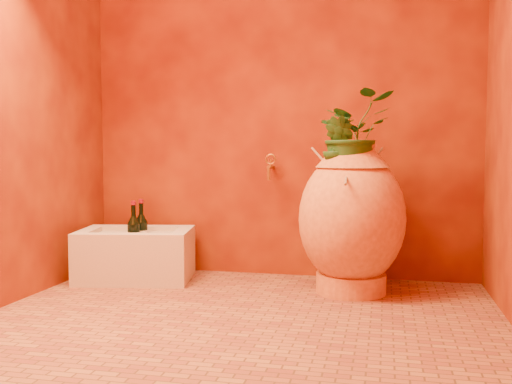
% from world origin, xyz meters
% --- Properties ---
extents(floor, '(2.50, 2.50, 0.00)m').
position_xyz_m(floor, '(0.00, 0.00, 0.00)').
color(floor, brown).
rests_on(floor, ground).
extents(wall_back, '(2.50, 0.02, 2.50)m').
position_xyz_m(wall_back, '(0.00, 1.00, 1.25)').
color(wall_back, '#520E04').
rests_on(wall_back, ground).
extents(wall_left, '(0.02, 2.00, 2.50)m').
position_xyz_m(wall_left, '(-1.25, 0.00, 1.25)').
color(wall_left, '#520E04').
rests_on(wall_left, ground).
extents(amphora, '(0.64, 0.65, 0.86)m').
position_xyz_m(amphora, '(0.49, 0.61, 0.43)').
color(amphora, '#DB8B3D').
rests_on(amphora, floor).
extents(stone_basin, '(0.76, 0.59, 0.32)m').
position_xyz_m(stone_basin, '(-0.85, 0.65, 0.15)').
color(stone_basin, beige).
rests_on(stone_basin, floor).
extents(wine_bottle_a, '(0.07, 0.07, 0.30)m').
position_xyz_m(wine_bottle_a, '(-0.90, 0.74, 0.28)').
color(wine_bottle_a, black).
rests_on(wine_bottle_a, stone_basin).
extents(wine_bottle_b, '(0.08, 0.08, 0.33)m').
position_xyz_m(wine_bottle_b, '(-0.82, 0.68, 0.29)').
color(wine_bottle_b, black).
rests_on(wine_bottle_b, stone_basin).
extents(wine_bottle_c, '(0.08, 0.08, 0.32)m').
position_xyz_m(wine_bottle_c, '(-0.84, 0.60, 0.29)').
color(wine_bottle_c, black).
rests_on(wine_bottle_c, stone_basin).
extents(wall_tap, '(0.07, 0.15, 0.17)m').
position_xyz_m(wall_tap, '(-0.04, 0.92, 0.71)').
color(wall_tap, '#AD8628').
rests_on(wall_tap, wall_back).
extents(plant_main, '(0.56, 0.54, 0.47)m').
position_xyz_m(plant_main, '(0.49, 0.60, 0.90)').
color(plant_main, '#1A4B1D').
rests_on(plant_main, amphora).
extents(plant_side, '(0.24, 0.24, 0.34)m').
position_xyz_m(plant_side, '(0.42, 0.53, 0.82)').
color(plant_side, '#1A4B1D').
rests_on(plant_side, amphora).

